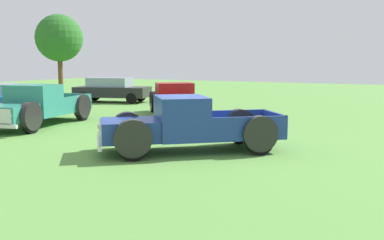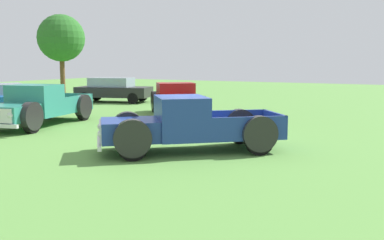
{
  "view_description": "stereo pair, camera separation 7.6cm",
  "coord_description": "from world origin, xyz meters",
  "px_view_note": "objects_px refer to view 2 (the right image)",
  "views": [
    {
      "loc": [
        -11.54,
        -6.31,
        2.55
      ],
      "look_at": [
        -0.68,
        -0.47,
        0.9
      ],
      "focal_mm": 41.31,
      "sensor_mm": 36.0,
      "label": 1
    },
    {
      "loc": [
        -11.5,
        -6.37,
        2.55
      ],
      "look_at": [
        -0.68,
        -0.47,
        0.9
      ],
      "focal_mm": 41.31,
      "sensor_mm": 36.0,
      "label": 2
    }
  ],
  "objects_px": {
    "pickup_truck_behind_right": "(175,100)",
    "oak_tree_east": "(61,38)",
    "sedan_distant_a": "(113,89)",
    "sedan_distant_b": "(8,96)",
    "pickup_truck_behind_left": "(34,107)",
    "pickup_truck_foreground": "(179,126)"
  },
  "relations": [
    {
      "from": "pickup_truck_behind_right",
      "to": "oak_tree_east",
      "type": "xyz_separation_m",
      "value": [
        6.96,
        14.13,
        3.51
      ]
    },
    {
      "from": "sedan_distant_a",
      "to": "sedan_distant_b",
      "type": "xyz_separation_m",
      "value": [
        -6.31,
        1.84,
        -0.07
      ]
    },
    {
      "from": "pickup_truck_behind_left",
      "to": "sedan_distant_b",
      "type": "bearing_deg",
      "value": 59.33
    },
    {
      "from": "pickup_truck_foreground",
      "to": "oak_tree_east",
      "type": "height_order",
      "value": "oak_tree_east"
    },
    {
      "from": "pickup_truck_foreground",
      "to": "sedan_distant_a",
      "type": "xyz_separation_m",
      "value": [
        11.2,
        11.29,
        0.05
      ]
    },
    {
      "from": "sedan_distant_a",
      "to": "sedan_distant_b",
      "type": "distance_m",
      "value": 6.58
    },
    {
      "from": "pickup_truck_foreground",
      "to": "sedan_distant_b",
      "type": "distance_m",
      "value": 14.01
    },
    {
      "from": "pickup_truck_behind_left",
      "to": "sedan_distant_a",
      "type": "height_order",
      "value": "pickup_truck_behind_left"
    },
    {
      "from": "pickup_truck_behind_left",
      "to": "sedan_distant_a",
      "type": "xyz_separation_m",
      "value": [
        9.7,
        3.87,
        0.02
      ]
    },
    {
      "from": "pickup_truck_foreground",
      "to": "sedan_distant_a",
      "type": "relative_size",
      "value": 1.04
    },
    {
      "from": "sedan_distant_b",
      "to": "pickup_truck_behind_left",
      "type": "bearing_deg",
      "value": -120.67
    },
    {
      "from": "pickup_truck_behind_right",
      "to": "sedan_distant_a",
      "type": "relative_size",
      "value": 1.01
    },
    {
      "from": "sedan_distant_a",
      "to": "oak_tree_east",
      "type": "distance_m",
      "value": 8.68
    },
    {
      "from": "oak_tree_east",
      "to": "pickup_truck_foreground",
      "type": "bearing_deg",
      "value": -127.54
    },
    {
      "from": "sedan_distant_b",
      "to": "oak_tree_east",
      "type": "relative_size",
      "value": 0.73
    },
    {
      "from": "sedan_distant_a",
      "to": "pickup_truck_behind_left",
      "type": "bearing_deg",
      "value": -158.23
    },
    {
      "from": "pickup_truck_foreground",
      "to": "sedan_distant_a",
      "type": "height_order",
      "value": "pickup_truck_foreground"
    },
    {
      "from": "oak_tree_east",
      "to": "sedan_distant_b",
      "type": "bearing_deg",
      "value": -149.76
    },
    {
      "from": "pickup_truck_foreground",
      "to": "pickup_truck_behind_right",
      "type": "relative_size",
      "value": 1.02
    },
    {
      "from": "pickup_truck_foreground",
      "to": "pickup_truck_behind_right",
      "type": "height_order",
      "value": "pickup_truck_foreground"
    },
    {
      "from": "pickup_truck_foreground",
      "to": "oak_tree_east",
      "type": "distance_m",
      "value": 23.74
    },
    {
      "from": "pickup_truck_behind_right",
      "to": "oak_tree_east",
      "type": "distance_m",
      "value": 16.13
    }
  ]
}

